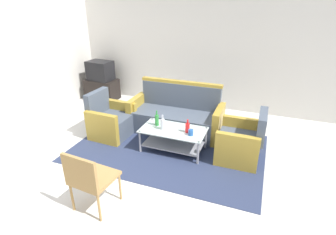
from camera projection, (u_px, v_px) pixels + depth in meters
name	position (u px, v px, depth m)	size (l,w,h in m)	color
ground_plane	(157.00, 175.00, 4.00)	(14.00, 14.00, 0.00)	silver
wall_back	(208.00, 48.00, 6.02)	(6.52, 0.12, 2.80)	silver
rug	(169.00, 148.00, 4.71)	(3.26, 2.17, 0.01)	#2D3856
couch	(176.00, 117.00, 5.19)	(1.80, 0.75, 0.96)	#4C5666
armchair_left	(111.00, 121.00, 5.06)	(0.73, 0.79, 0.85)	#4C5666
armchair_right	(241.00, 143.00, 4.31)	(0.70, 0.76, 0.85)	#4C5666
coffee_table	(173.00, 137.00, 4.54)	(1.10, 0.60, 0.40)	silver
bottle_green	(157.00, 120.00, 4.58)	(0.07, 0.07, 0.28)	#2D8C38
bottle_clear	(163.00, 124.00, 4.45)	(0.07, 0.07, 0.26)	silver
bottle_red	(187.00, 128.00, 4.35)	(0.07, 0.07, 0.23)	red
cup	(191.00, 132.00, 4.27)	(0.08, 0.08, 0.10)	#2659A5
tv_stand	(102.00, 89.00, 6.91)	(0.80, 0.50, 0.52)	black
television	(100.00, 71.00, 6.71)	(0.63, 0.49, 0.48)	black
wicker_chair	(89.00, 177.00, 3.15)	(0.52, 0.52, 0.84)	#AD844C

